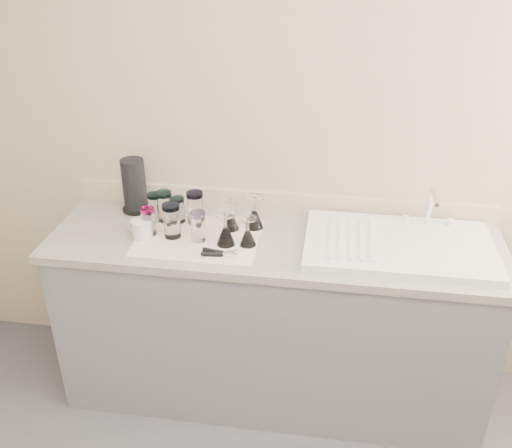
% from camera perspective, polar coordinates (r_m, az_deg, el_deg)
% --- Properties ---
extents(room_envelope, '(3.54, 3.50, 2.52)m').
position_cam_1_polar(room_envelope, '(1.23, -4.53, -2.86)').
color(room_envelope, '#4C4C51').
rests_on(room_envelope, ground).
extents(counter_unit, '(2.06, 0.62, 0.90)m').
position_cam_1_polar(counter_unit, '(2.84, 1.71, -9.42)').
color(counter_unit, slate).
rests_on(counter_unit, ground).
extents(sink_unit, '(0.82, 0.50, 0.22)m').
position_cam_1_polar(sink_unit, '(2.58, 14.14, -2.03)').
color(sink_unit, white).
rests_on(sink_unit, counter_unit).
extents(dish_towel, '(0.55, 0.42, 0.01)m').
position_cam_1_polar(dish_towel, '(2.60, -5.79, -1.36)').
color(dish_towel, white).
rests_on(dish_towel, counter_unit).
extents(tumbler_teal, '(0.07, 0.07, 0.13)m').
position_cam_1_polar(tumbler_teal, '(2.75, -10.07, 1.73)').
color(tumbler_teal, white).
rests_on(tumbler_teal, dish_towel).
extents(tumbler_cyan, '(0.06, 0.06, 0.12)m').
position_cam_1_polar(tumbler_cyan, '(2.71, -7.77, 1.46)').
color(tumbler_cyan, white).
rests_on(tumbler_cyan, dish_towel).
extents(tumbler_purple, '(0.08, 0.08, 0.16)m').
position_cam_1_polar(tumbler_purple, '(2.69, -6.09, 1.66)').
color(tumbler_purple, white).
rests_on(tumbler_purple, dish_towel).
extents(tumbler_magenta, '(0.07, 0.07, 0.13)m').
position_cam_1_polar(tumbler_magenta, '(2.62, -10.71, 0.29)').
color(tumbler_magenta, white).
rests_on(tumbler_magenta, dish_towel).
extents(tumbler_blue, '(0.08, 0.08, 0.16)m').
position_cam_1_polar(tumbler_blue, '(2.58, -8.42, 0.35)').
color(tumbler_blue, white).
rests_on(tumbler_blue, dish_towel).
extents(tumbler_lavender, '(0.07, 0.07, 0.14)m').
position_cam_1_polar(tumbler_lavender, '(2.54, -5.81, -0.22)').
color(tumbler_lavender, white).
rests_on(tumbler_lavender, dish_towel).
extents(tumbler_extra, '(0.07, 0.07, 0.15)m').
position_cam_1_polar(tumbler_extra, '(2.73, -9.11, 1.77)').
color(tumbler_extra, white).
rests_on(tumbler_extra, dish_towel).
extents(goblet_back_left, '(0.08, 0.08, 0.14)m').
position_cam_1_polar(goblet_back_left, '(2.63, -2.54, 0.43)').
color(goblet_back_left, white).
rests_on(goblet_back_left, dish_towel).
extents(goblet_back_right, '(0.09, 0.09, 0.16)m').
position_cam_1_polar(goblet_back_right, '(2.64, -0.18, 0.71)').
color(goblet_back_right, white).
rests_on(goblet_back_right, dish_towel).
extents(goblet_front_left, '(0.09, 0.09, 0.15)m').
position_cam_1_polar(goblet_front_left, '(2.51, -3.06, -0.97)').
color(goblet_front_left, white).
rests_on(goblet_front_left, dish_towel).
extents(goblet_front_right, '(0.08, 0.08, 0.13)m').
position_cam_1_polar(goblet_front_right, '(2.51, -0.82, -1.17)').
color(goblet_front_right, white).
rests_on(goblet_front_right, dish_towel).
extents(can_opener, '(0.16, 0.06, 0.02)m').
position_cam_1_polar(can_opener, '(2.45, -3.65, -2.95)').
color(can_opener, silver).
rests_on(can_opener, dish_towel).
extents(white_mug, '(0.14, 0.12, 0.09)m').
position_cam_1_polar(white_mug, '(2.62, -11.38, -0.53)').
color(white_mug, silver).
rests_on(white_mug, counter_unit).
extents(paper_towel_roll, '(0.14, 0.14, 0.27)m').
position_cam_1_polar(paper_towel_roll, '(2.85, -12.07, 3.74)').
color(paper_towel_roll, black).
rests_on(paper_towel_roll, counter_unit).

